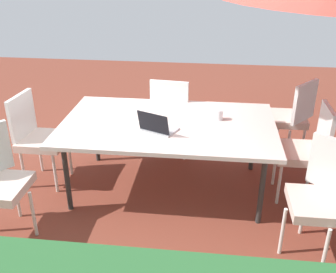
% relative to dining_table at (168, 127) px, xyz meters
% --- Properties ---
extents(ground_plane, '(10.00, 10.00, 0.02)m').
position_rel_dining_table_xyz_m(ground_plane, '(0.00, 0.00, -0.72)').
color(ground_plane, brown).
extents(dining_table, '(2.11, 1.29, 0.75)m').
position_rel_dining_table_xyz_m(dining_table, '(0.00, 0.00, 0.00)').
color(dining_table, silver).
rests_on(dining_table, ground_plane).
extents(chair_west, '(0.46, 0.46, 0.98)m').
position_rel_dining_table_xyz_m(chair_west, '(-1.36, -0.01, -0.16)').
color(chair_west, beige).
rests_on(chair_west, ground_plane).
extents(chair_northwest, '(0.58, 0.58, 0.98)m').
position_rel_dining_table_xyz_m(chair_northwest, '(-1.34, 0.81, -0.16)').
color(chair_northwest, beige).
rests_on(chair_northwest, ground_plane).
extents(chair_south, '(0.47, 0.48, 0.98)m').
position_rel_dining_table_xyz_m(chair_south, '(0.05, -0.77, -0.16)').
color(chair_south, beige).
rests_on(chair_south, ground_plane).
extents(chair_southwest, '(0.59, 0.58, 0.98)m').
position_rel_dining_table_xyz_m(chair_southwest, '(-1.34, -0.84, -0.16)').
color(chair_southwest, beige).
rests_on(chair_southwest, ground_plane).
extents(chair_east, '(0.48, 0.47, 0.98)m').
position_rel_dining_table_xyz_m(chair_east, '(1.37, 0.02, -0.16)').
color(chair_east, beige).
rests_on(chair_east, ground_plane).
extents(laptop, '(0.39, 0.35, 0.21)m').
position_rel_dining_table_xyz_m(laptop, '(0.08, 0.21, 0.09)').
color(laptop, '#B7B7BC').
rests_on(laptop, dining_table).
extents(cup, '(0.08, 0.08, 0.10)m').
position_rel_dining_table_xyz_m(cup, '(-0.50, -0.14, 0.10)').
color(cup, white).
rests_on(cup, dining_table).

